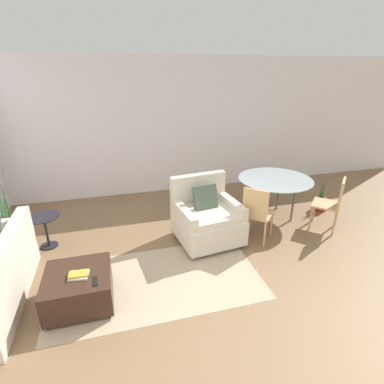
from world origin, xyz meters
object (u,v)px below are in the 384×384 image
Objects in this scene: ottoman at (79,287)px; tv_remote_primary at (95,281)px; potted_plant at (11,235)px; dining_chair_near_right at (333,201)px; armchair at (207,218)px; book_stack at (79,275)px; side_table at (45,225)px; dining_table at (275,182)px; potted_plant_small at (321,202)px; dining_chair_near_left at (257,211)px.

tv_remote_primary reaches higher than ottoman.
potted_plant is (-1.04, 1.44, 0.03)m from ottoman.
ottoman is at bearing -169.76° from dining_chair_near_right.
armchair is 6.47× the size of tv_remote_primary.
tv_remote_primary is 2.06m from potted_plant.
side_table is at bearing 112.09° from book_stack.
dining_table is 2.01× the size of potted_plant_small.
dining_chair_near_right is (3.70, 0.89, 0.11)m from tv_remote_primary.
armchair reaches higher than book_stack.
potted_plant_small reaches higher than side_table.
book_stack is 0.25× the size of dining_chair_near_right.
dining_chair_near_right is 1.42× the size of potted_plant_small.
side_table is at bearing 115.66° from tv_remote_primary.
side_table is (-2.38, 0.43, -0.01)m from armchair.
potted_plant_small is at bearing -0.28° from dining_table.
side_table is 4.80m from potted_plant_small.
ottoman is 0.56× the size of dining_table.
potted_plant is at bearing 179.24° from dining_table.
dining_chair_near_right is at bearing -117.30° from potted_plant_small.
book_stack is 0.20× the size of potted_plant.
ottoman is (-1.83, -0.94, -0.15)m from armchair.
side_table reaches higher than tv_remote_primary.
dining_chair_near_left reaches higher than potted_plant_small.
dining_chair_near_left reaches higher than ottoman.
dining_chair_near_left is at bearing 15.49° from ottoman.
ottoman is 0.80× the size of dining_chair_near_left.
potted_plant is at bearing 172.98° from side_table.
potted_plant reaches higher than potted_plant_small.
dining_chair_near_left and dining_chair_near_right have the same top height.
dining_chair_near_right is (4.94, -0.73, 0.27)m from potted_plant.
potted_plant is at bearing 168.42° from dining_chair_near_left.
potted_plant is 2.23× the size of side_table.
ottoman is at bearing 121.15° from book_stack.
potted_plant is at bearing 127.47° from tv_remote_primary.
potted_plant is (-1.25, 1.63, -0.16)m from tv_remote_primary.
book_stack is 4.46m from potted_plant_small.
dining_chair_near_left is (3.09, -0.67, 0.15)m from side_table.
armchair reaches higher than dining_chair_near_left.
book_stack is at bearing -67.91° from side_table.
dining_table is 1.42× the size of dining_chair_near_right.
armchair is 2.92m from potted_plant.
armchair is 2.06m from ottoman.
ottoman is at bearing -162.02° from potted_plant_small.
side_table is (-0.58, 1.43, -0.06)m from book_stack.
dining_table reaches higher than ottoman.
dining_chair_near_left reaches higher than book_stack.
potted_plant is (-2.87, 0.50, -0.12)m from armchair.
potted_plant reaches higher than dining_chair_near_left.
dining_chair_near_right is (3.87, 0.75, 0.09)m from book_stack.
dining_table is (3.77, 0.00, 0.30)m from side_table.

